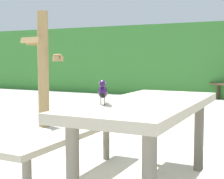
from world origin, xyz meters
name	(u,v)px	position (x,y,z in m)	size (l,w,h in m)	color
picnic_table_foreground	(148,123)	(-0.23, -0.06, 0.56)	(1.69, 1.80, 0.74)	#B2A893
bird_grackle	(103,91)	(-0.43, -0.45, 0.84)	(0.15, 0.27, 0.18)	black
stalk_post_left_side	(43,68)	(-2.63, 1.73, 0.93)	(0.60, 0.64, 1.82)	#997A4C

